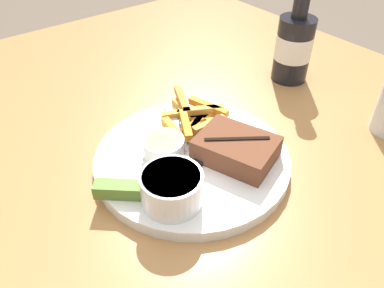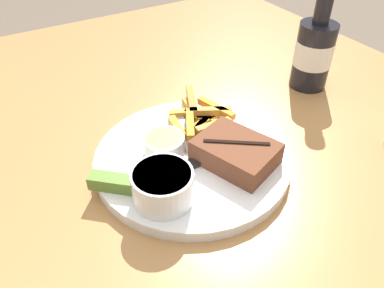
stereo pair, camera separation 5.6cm
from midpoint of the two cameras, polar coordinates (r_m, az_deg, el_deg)
name	(u,v)px [view 1 (the left image)]	position (r m, az deg, el deg)	size (l,w,h in m)	color
dining_table	(192,196)	(0.63, -2.54, -8.01)	(1.33, 1.17, 0.76)	#A87542
dinner_plate	(192,159)	(0.57, -2.77, -2.36)	(0.30, 0.30, 0.02)	white
steak_portion	(236,148)	(0.55, 3.90, -0.80)	(0.13, 0.12, 0.04)	brown
fries_pile	(195,116)	(0.63, -2.14, 4.13)	(0.16, 0.11, 0.02)	#C47B2D
coleslaw_cup	(172,187)	(0.48, -6.42, -6.64)	(0.08, 0.08, 0.05)	white
dipping_sauce_cup	(164,146)	(0.56, -7.17, -0.44)	(0.06, 0.06, 0.03)	silver
pickle_spear	(124,190)	(0.51, -13.39, -6.94)	(0.07, 0.07, 0.02)	#567A2D
fork_utensil	(177,125)	(0.63, -4.91, 2.86)	(0.13, 0.05, 0.00)	#B7B7BC
knife_utensil	(219,152)	(0.57, 1.32, -1.40)	(0.02, 0.17, 0.01)	#B7B7BC
beer_bottle	(294,45)	(0.78, 13.27, 14.39)	(0.07, 0.07, 0.21)	black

